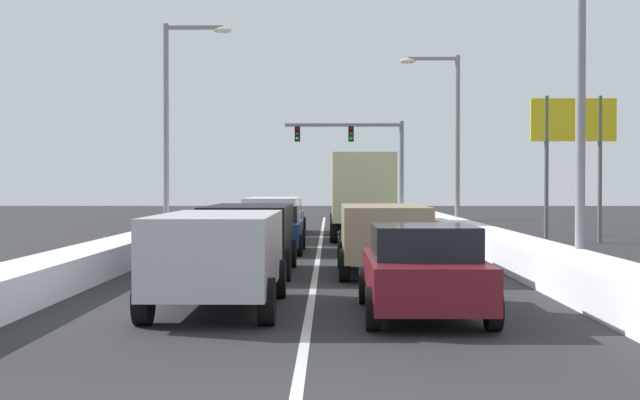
# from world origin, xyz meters

# --- Properties ---
(ground_plane) EXTENTS (129.87, 129.87, 0.00)m
(ground_plane) POSITION_xyz_m (0.00, 19.98, 0.00)
(ground_plane) COLOR #28282B
(lane_stripe_between_right_lane_and_center_lane) EXTENTS (0.14, 54.95, 0.01)m
(lane_stripe_between_right_lane_and_center_lane) POSITION_xyz_m (-0.00, 24.98, 0.00)
(lane_stripe_between_right_lane_and_center_lane) COLOR silver
(lane_stripe_between_right_lane_and_center_lane) RESTS_ON ground
(snow_bank_right_shoulder) EXTENTS (1.42, 54.95, 0.74)m
(snow_bank_right_shoulder) POSITION_xyz_m (5.30, 24.98, 0.37)
(snow_bank_right_shoulder) COLOR white
(snow_bank_right_shoulder) RESTS_ON ground
(snow_bank_left_shoulder) EXTENTS (1.26, 54.95, 0.69)m
(snow_bank_left_shoulder) POSITION_xyz_m (-5.30, 24.98, 0.35)
(snow_bank_left_shoulder) COLOR white
(snow_bank_left_shoulder) RESTS_ON ground
(sedan_maroon_right_lane_nearest) EXTENTS (2.00, 4.50, 1.51)m
(sedan_maroon_right_lane_nearest) POSITION_xyz_m (1.88, 7.12, 0.76)
(sedan_maroon_right_lane_nearest) COLOR maroon
(sedan_maroon_right_lane_nearest) RESTS_ON ground
(suv_tan_right_lane_second) EXTENTS (2.16, 4.90, 1.67)m
(suv_tan_right_lane_second) POSITION_xyz_m (1.63, 14.12, 1.02)
(suv_tan_right_lane_second) COLOR #937F60
(suv_tan_right_lane_second) RESTS_ON ground
(sedan_green_right_lane_third) EXTENTS (2.00, 4.50, 1.51)m
(sedan_green_right_lane_third) POSITION_xyz_m (1.66, 20.92, 0.76)
(sedan_green_right_lane_third) COLOR #1E5633
(sedan_green_right_lane_third) RESTS_ON ground
(box_truck_right_lane_fourth) EXTENTS (2.53, 7.20, 3.36)m
(box_truck_right_lane_fourth) POSITION_xyz_m (1.62, 28.50, 1.90)
(box_truck_right_lane_fourth) COLOR maroon
(box_truck_right_lane_fourth) RESTS_ON ground
(suv_charcoal_right_lane_fifth) EXTENTS (2.16, 4.90, 1.67)m
(suv_charcoal_right_lane_fifth) POSITION_xyz_m (1.76, 36.28, 1.02)
(suv_charcoal_right_lane_fifth) COLOR #38383D
(suv_charcoal_right_lane_fifth) RESTS_ON ground
(suv_silver_center_lane_nearest) EXTENTS (2.16, 4.90, 1.67)m
(suv_silver_center_lane_nearest) POSITION_xyz_m (-1.58, 7.80, 1.02)
(suv_silver_center_lane_nearest) COLOR #B7BABF
(suv_silver_center_lane_nearest) RESTS_ON ground
(suv_black_center_lane_second) EXTENTS (2.16, 4.90, 1.67)m
(suv_black_center_lane_second) POSITION_xyz_m (-1.62, 14.29, 1.02)
(suv_black_center_lane_second) COLOR black
(suv_black_center_lane_second) RESTS_ON ground
(sedan_navy_center_lane_third) EXTENTS (2.00, 4.50, 1.51)m
(sedan_navy_center_lane_third) POSITION_xyz_m (-1.48, 21.22, 0.76)
(sedan_navy_center_lane_third) COLOR navy
(sedan_navy_center_lane_third) RESTS_ON ground
(suv_white_center_lane_fourth) EXTENTS (2.16, 4.90, 1.67)m
(suv_white_center_lane_fourth) POSITION_xyz_m (-1.86, 27.25, 1.02)
(suv_white_center_lane_fourth) COLOR silver
(suv_white_center_lane_fourth) RESTS_ON ground
(sedan_gray_center_lane_fifth) EXTENTS (2.00, 4.50, 1.51)m
(sedan_gray_center_lane_fifth) POSITION_xyz_m (-1.77, 32.95, 0.76)
(sedan_gray_center_lane_fifth) COLOR slate
(sedan_gray_center_lane_fifth) RESTS_ON ground
(traffic_light_gantry) EXTENTS (7.54, 0.47, 6.20)m
(traffic_light_gantry) POSITION_xyz_m (2.57, 49.94, 4.50)
(traffic_light_gantry) COLOR slate
(traffic_light_gantry) RESTS_ON ground
(street_lamp_right_near) EXTENTS (2.66, 0.36, 9.44)m
(street_lamp_right_near) POSITION_xyz_m (5.61, 12.49, 5.55)
(street_lamp_right_near) COLOR gray
(street_lamp_right_near) RESTS_ON ground
(street_lamp_right_mid) EXTENTS (2.66, 0.36, 7.88)m
(street_lamp_right_mid) POSITION_xyz_m (5.62, 32.47, 4.74)
(street_lamp_right_mid) COLOR gray
(street_lamp_right_mid) RESTS_ON ground
(street_lamp_left_mid) EXTENTS (2.66, 0.36, 8.38)m
(street_lamp_left_mid) POSITION_xyz_m (-5.63, 27.31, 5.00)
(street_lamp_left_mid) COLOR gray
(street_lamp_left_mid) RESTS_ON ground
(roadside_sign_right) EXTENTS (3.20, 0.16, 5.50)m
(roadside_sign_right) POSITION_xyz_m (9.48, 26.39, 4.02)
(roadside_sign_right) COLOR #59595B
(roadside_sign_right) RESTS_ON ground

